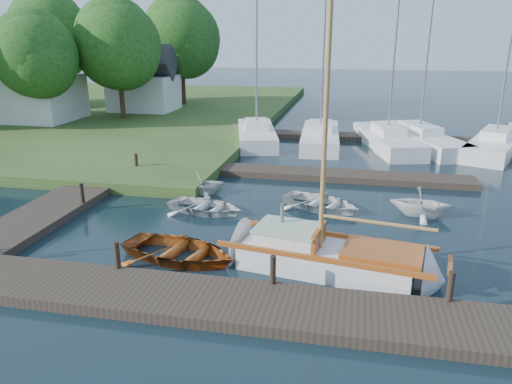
% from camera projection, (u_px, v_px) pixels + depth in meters
% --- Properties ---
extents(ground, '(160.00, 160.00, 0.00)m').
position_uv_depth(ground, '(256.00, 223.00, 18.47)').
color(ground, black).
rests_on(ground, ground).
extents(near_dock, '(18.00, 2.20, 0.30)m').
position_uv_depth(near_dock, '(209.00, 301.00, 12.83)').
color(near_dock, '#322821').
rests_on(near_dock, ground).
extents(left_dock, '(2.20, 18.00, 0.30)m').
position_uv_depth(left_dock, '(87.00, 190.00, 21.83)').
color(left_dock, '#322821').
rests_on(left_dock, ground).
extents(far_dock, '(14.00, 1.60, 0.30)m').
position_uv_depth(far_dock, '(324.00, 175.00, 24.09)').
color(far_dock, '#322821').
rests_on(far_dock, ground).
extents(pontoon, '(30.00, 1.60, 0.30)m').
position_uv_depth(pontoon, '(463.00, 141.00, 31.39)').
color(pontoon, '#322821').
rests_on(pontoon, ground).
extents(mooring_post_1, '(0.16, 0.16, 0.80)m').
position_uv_depth(mooring_post_1, '(117.00, 255.00, 14.17)').
color(mooring_post_1, black).
rests_on(mooring_post_1, near_dock).
extents(mooring_post_2, '(0.16, 0.16, 0.80)m').
position_uv_depth(mooring_post_2, '(273.00, 270.00, 13.30)').
color(mooring_post_2, black).
rests_on(mooring_post_2, near_dock).
extents(mooring_post_3, '(0.16, 0.16, 0.80)m').
position_uv_depth(mooring_post_3, '(451.00, 286.00, 12.43)').
color(mooring_post_3, black).
rests_on(mooring_post_3, near_dock).
extents(mooring_post_4, '(0.16, 0.16, 0.80)m').
position_uv_depth(mooring_post_4, '(82.00, 193.00, 19.60)').
color(mooring_post_4, black).
rests_on(mooring_post_4, left_dock).
extents(mooring_post_5, '(0.16, 0.16, 0.80)m').
position_uv_depth(mooring_post_5, '(136.00, 162.00, 24.26)').
color(mooring_post_5, black).
rests_on(mooring_post_5, left_dock).
extents(sailboat, '(7.38, 3.12, 9.83)m').
position_uv_depth(sailboat, '(332.00, 259.00, 14.72)').
color(sailboat, silver).
rests_on(sailboat, ground).
extents(dinghy, '(4.30, 3.50, 0.78)m').
position_uv_depth(dinghy, '(179.00, 248.00, 15.40)').
color(dinghy, brown).
rests_on(dinghy, ground).
extents(tender_a, '(3.54, 2.88, 0.64)m').
position_uv_depth(tender_a, '(205.00, 204.00, 19.48)').
color(tender_a, silver).
rests_on(tender_a, ground).
extents(tender_b, '(2.73, 2.61, 1.11)m').
position_uv_depth(tender_b, '(201.00, 182.00, 21.56)').
color(tender_b, silver).
rests_on(tender_b, ground).
extents(tender_c, '(4.01, 3.56, 0.69)m').
position_uv_depth(tender_c, '(321.00, 200.00, 19.85)').
color(tender_c, silver).
rests_on(tender_c, ground).
extents(tender_d, '(2.55, 2.27, 1.23)m').
position_uv_depth(tender_d, '(422.00, 200.00, 19.00)').
color(tender_d, silver).
rests_on(tender_d, ground).
extents(marina_boat_0, '(3.98, 7.70, 11.81)m').
position_uv_depth(marina_boat_0, '(257.00, 133.00, 31.63)').
color(marina_boat_0, silver).
rests_on(marina_boat_0, ground).
extents(marina_boat_1, '(2.69, 7.71, 9.56)m').
position_uv_depth(marina_boat_1, '(320.00, 136.00, 30.94)').
color(marina_boat_1, silver).
rests_on(marina_boat_1, ground).
extents(marina_boat_2, '(4.21, 8.22, 10.58)m').
position_uv_depth(marina_boat_2, '(388.00, 139.00, 30.16)').
color(marina_boat_2, silver).
rests_on(marina_boat_2, ground).
extents(marina_boat_3, '(5.43, 8.75, 12.87)m').
position_uv_depth(marina_boat_3, '(419.00, 137.00, 30.42)').
color(marina_boat_3, silver).
rests_on(marina_boat_3, ground).
extents(marina_boat_4, '(5.12, 8.49, 9.58)m').
position_uv_depth(marina_boat_4, '(495.00, 143.00, 29.02)').
color(marina_boat_4, silver).
rests_on(marina_boat_4, ground).
extents(house_a, '(6.30, 5.00, 6.29)m').
position_uv_depth(house_a, '(32.00, 86.00, 36.32)').
color(house_a, white).
rests_on(house_a, shore).
extents(house_c, '(5.25, 4.00, 5.28)m').
position_uv_depth(house_c, '(143.00, 85.00, 40.87)').
color(house_c, white).
rests_on(house_c, shore).
extents(tree_2, '(5.83, 5.75, 7.82)m').
position_uv_depth(tree_2, '(36.00, 55.00, 33.42)').
color(tree_2, '#332114').
rests_on(tree_2, shore).
extents(tree_3, '(6.41, 6.38, 8.74)m').
position_uv_depth(tree_3, '(118.00, 45.00, 36.20)').
color(tree_3, '#332114').
rests_on(tree_3, shore).
extents(tree_4, '(7.01, 7.01, 9.66)m').
position_uv_depth(tree_4, '(50.00, 36.00, 41.30)').
color(tree_4, '#332114').
rests_on(tree_4, shore).
extents(tree_7, '(6.83, 6.83, 9.38)m').
position_uv_depth(tree_7, '(182.00, 38.00, 43.14)').
color(tree_7, '#332114').
rests_on(tree_7, shore).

